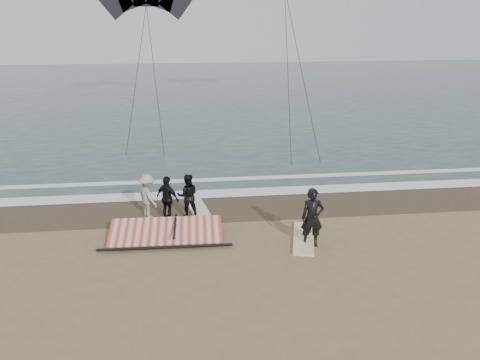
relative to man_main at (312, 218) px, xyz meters
The scene contains 11 objects.
ground 2.56m from the man_main, 151.65° to the right, with size 120.00×120.00×0.00m, color #8C704C.
sea 31.95m from the man_main, 93.76° to the left, with size 120.00×54.00×0.02m, color #233838.
wet_sand 4.08m from the man_main, 121.88° to the left, with size 120.00×2.80×0.01m, color #4C3D2B.
foam_near 5.29m from the man_main, 113.72° to the left, with size 120.00×0.90×0.01m, color white.
foam_far 6.86m from the man_main, 107.95° to the left, with size 120.00×0.45×0.01m, color white.
man_main is the anchor object (origin of this frame).
board_white 1.00m from the man_main, 107.26° to the left, with size 0.64×2.28×0.09m, color white.
board_cream 4.65m from the man_main, 138.31° to the left, with size 0.62×2.33×0.10m, color beige.
trio_cluster 5.30m from the man_main, 149.65° to the left, with size 2.32×1.34×1.61m.
sail_rig 4.78m from the man_main, 166.79° to the left, with size 4.14×1.82×0.49m.
kite_dark 25.57m from the man_main, 104.90° to the left, with size 7.89×6.80×15.39m.
Camera 1 is at (-1.63, -11.70, 6.86)m, focal length 35.00 mm.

